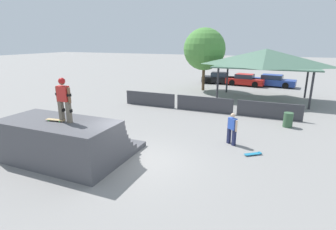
% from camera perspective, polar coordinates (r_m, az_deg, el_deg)
% --- Properties ---
extents(ground_plane, '(160.00, 160.00, 0.00)m').
position_cam_1_polar(ground_plane, '(11.06, -6.58, -10.15)').
color(ground_plane, gray).
extents(quarter_pipe_ramp, '(4.88, 3.98, 1.76)m').
position_cam_1_polar(quarter_pipe_ramp, '(11.78, -21.47, -5.34)').
color(quarter_pipe_ramp, '#4C4C51').
rests_on(quarter_pipe_ramp, ground).
extents(skater_on_deck, '(0.74, 0.26, 1.74)m').
position_cam_1_polar(skater_on_deck, '(10.76, -21.79, 3.64)').
color(skater_on_deck, '#6B6051').
rests_on(skater_on_deck, quarter_pipe_ramp).
extents(skateboard_on_deck, '(0.84, 0.30, 0.09)m').
position_cam_1_polar(skateboard_on_deck, '(11.25, -23.20, -0.97)').
color(skateboard_on_deck, green).
rests_on(skateboard_on_deck, quarter_pipe_ramp).
extents(bystander_walking, '(0.56, 0.45, 1.56)m').
position_cam_1_polar(bystander_walking, '(12.82, 13.78, -2.58)').
color(bystander_walking, '#1E2347').
rests_on(bystander_walking, ground).
extents(skateboard_on_ground, '(0.76, 0.64, 0.09)m').
position_cam_1_polar(skateboard_on_ground, '(12.18, 18.12, -8.02)').
color(skateboard_on_ground, blue).
rests_on(skateboard_on_ground, ground).
extents(barrier_fence, '(12.53, 0.12, 1.05)m').
position_cam_1_polar(barrier_fence, '(18.54, 7.90, 2.34)').
color(barrier_fence, '#3D3D42').
rests_on(barrier_fence, ground).
extents(pavilion_shelter, '(7.97, 4.87, 4.19)m').
position_cam_1_polar(pavilion_shelter, '(23.17, 20.53, 11.52)').
color(pavilion_shelter, '#2D2D33').
rests_on(pavilion_shelter, ground).
extents(tree_beside_pavilion, '(4.03, 4.03, 6.02)m').
position_cam_1_polar(tree_beside_pavilion, '(26.29, 7.94, 13.99)').
color(tree_beside_pavilion, brown).
rests_on(tree_beside_pavilion, ground).
extents(trash_bin, '(0.52, 0.52, 0.85)m').
position_cam_1_polar(trash_bin, '(16.62, 24.67, -0.96)').
color(trash_bin, '#385B3D').
rests_on(trash_bin, ground).
extents(parked_car_black, '(4.38, 2.18, 1.27)m').
position_cam_1_polar(parked_car_black, '(31.15, 11.33, 7.84)').
color(parked_car_black, black).
rests_on(parked_car_black, ground).
extents(parked_car_red, '(4.23, 2.17, 1.27)m').
position_cam_1_polar(parked_car_red, '(30.35, 16.44, 7.29)').
color(parked_car_red, red).
rests_on(parked_car_red, ground).
extents(parked_car_blue, '(4.72, 2.28, 1.27)m').
position_cam_1_polar(parked_car_blue, '(30.72, 21.82, 6.91)').
color(parked_car_blue, navy).
rests_on(parked_car_blue, ground).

